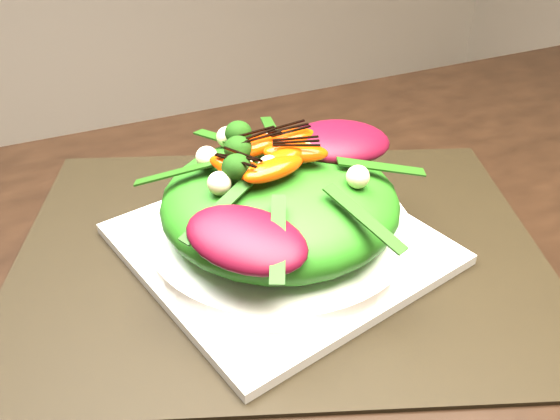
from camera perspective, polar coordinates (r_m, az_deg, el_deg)
name	(u,v)px	position (r m, az deg, el deg)	size (l,w,h in m)	color
dining_table	(203,410)	(0.45, -7.40, -18.54)	(1.60, 0.90, 0.75)	black
placemat	(280,249)	(0.55, 0.00, -3.80)	(0.48, 0.36, 0.00)	black
plate_base	(280,244)	(0.55, 0.00, -3.25)	(0.25, 0.25, 0.01)	silver
salad_bowl	(280,232)	(0.54, 0.00, -2.10)	(0.24, 0.24, 0.02)	white
lettuce_mound	(280,202)	(0.52, 0.00, 0.79)	(0.21, 0.21, 0.07)	#286E14
radicchio_leaf	(341,141)	(0.54, 5.91, 6.59)	(0.10, 0.06, 0.02)	#450715
orange_segment	(240,152)	(0.51, -3.85, 5.61)	(0.05, 0.02, 0.01)	#E93103
broccoli_floret	(200,150)	(0.51, -7.73, 5.72)	(0.03, 0.03, 0.03)	black
macadamia_nut	(329,177)	(0.48, 4.70, 3.20)	(0.02, 0.02, 0.02)	beige
balsamic_drizzle	(240,144)	(0.51, -3.88, 6.40)	(0.04, 0.00, 0.00)	black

